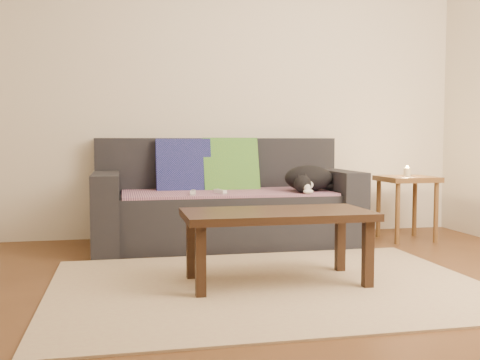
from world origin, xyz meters
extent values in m
plane|color=brown|center=(0.00, 0.00, 0.00)|extent=(4.50, 4.50, 0.00)
cube|color=beige|center=(0.00, 2.00, 1.30)|extent=(4.50, 0.04, 2.60)
cube|color=#232328|center=(0.00, 1.50, 0.21)|extent=(1.70, 0.78, 0.42)
cube|color=#232328|center=(0.00, 1.90, 0.65)|extent=(2.10, 0.18, 0.45)
cube|color=#232328|center=(-0.95, 1.50, 0.30)|extent=(0.20, 0.90, 0.60)
cube|color=#232328|center=(0.95, 1.50, 0.30)|extent=(0.20, 0.90, 0.60)
cube|color=#4E2C53|center=(0.00, 1.48, 0.43)|extent=(1.66, 0.74, 0.02)
cube|color=#0F1944|center=(-0.32, 1.74, 0.63)|extent=(0.46, 0.23, 0.47)
cube|color=#0E5935|center=(0.08, 1.74, 0.63)|extent=(0.47, 0.25, 0.49)
ellipsoid|color=black|center=(0.66, 1.38, 0.54)|extent=(0.48, 0.43, 0.21)
sphere|color=black|center=(0.55, 1.20, 0.51)|extent=(0.18, 0.18, 0.14)
sphere|color=white|center=(0.56, 1.15, 0.49)|extent=(0.08, 0.08, 0.06)
ellipsoid|color=black|center=(0.84, 1.35, 0.48)|extent=(0.17, 0.11, 0.05)
cube|color=white|center=(-0.30, 1.26, 0.46)|extent=(0.06, 0.15, 0.03)
cube|color=white|center=(-0.08, 1.30, 0.46)|extent=(0.08, 0.15, 0.03)
cube|color=brown|center=(1.55, 1.42, 0.52)|extent=(0.44, 0.44, 0.04)
cylinder|color=brown|center=(1.38, 1.24, 0.25)|extent=(0.04, 0.04, 0.50)
cylinder|color=brown|center=(1.73, 1.24, 0.25)|extent=(0.04, 0.04, 0.50)
cylinder|color=brown|center=(1.38, 1.59, 0.25)|extent=(0.04, 0.04, 0.50)
cylinder|color=brown|center=(1.73, 1.59, 0.25)|extent=(0.04, 0.04, 0.50)
cylinder|color=beige|center=(1.55, 1.42, 0.58)|extent=(0.06, 0.06, 0.07)
sphere|color=#FFBF59|center=(1.55, 1.42, 0.62)|extent=(0.02, 0.02, 0.02)
cube|color=tan|center=(0.00, 0.15, 0.01)|extent=(2.50, 1.80, 0.01)
cube|color=black|center=(0.06, 0.20, 0.42)|extent=(1.09, 0.55, 0.04)
cube|color=black|center=(-0.42, -0.01, 0.20)|extent=(0.05, 0.05, 0.39)
cube|color=black|center=(0.54, -0.01, 0.20)|extent=(0.05, 0.05, 0.39)
cube|color=black|center=(-0.42, 0.41, 0.20)|extent=(0.05, 0.05, 0.39)
cube|color=black|center=(0.54, 0.41, 0.20)|extent=(0.05, 0.05, 0.39)
camera|label=1|loc=(-0.83, -2.95, 0.85)|focal=42.00mm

